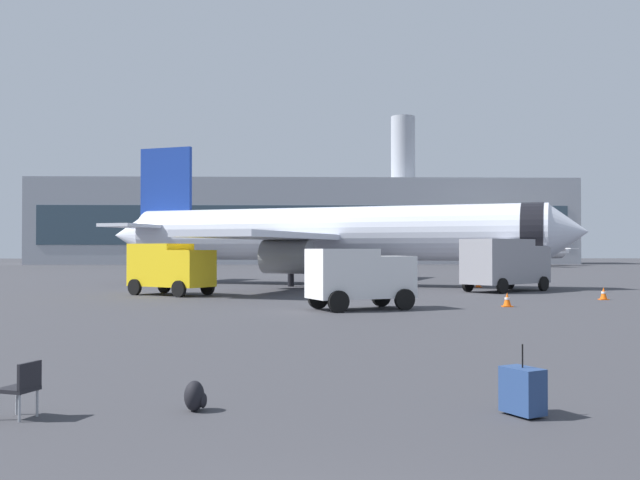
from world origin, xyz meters
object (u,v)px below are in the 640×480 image
airplane_taxiing (513,251)px  service_truck (170,267)px  safety_cone_near (478,282)px  safety_cone_far (604,294)px  safety_cone_mid (507,300)px  airplane_at_gate (326,234)px  cargo_van (359,276)px  traveller_backpack (195,396)px  gate_chair (22,386)px  fuel_truck (505,262)px  rolling_suitcase (523,390)px

airplane_taxiing → service_truck: bearing=-120.2°
safety_cone_near → service_truck: bearing=-158.5°
airplane_taxiing → safety_cone_far: (-17.74, -74.06, -2.01)m
safety_cone_near → safety_cone_mid: 16.57m
airplane_at_gate → cargo_van: (0.64, -20.63, -2.21)m
safety_cone_near → traveller_backpack: safety_cone_near is taller
safety_cone_near → traveller_backpack: bearing=-110.7°
airplane_at_gate → safety_cone_mid: size_ratio=53.72×
airplane_at_gate → safety_cone_near: airplane_at_gate is taller
airplane_taxiing → gate_chair: 105.83m
traveller_backpack → gate_chair: size_ratio=0.56×
service_truck → traveller_backpack: size_ratio=10.85×
service_truck → safety_cone_near: bearing=21.5°
airplane_taxiing → safety_cone_mid: bearing=-107.0°
service_truck → safety_cone_far: bearing=-11.0°
airplane_at_gate → service_truck: 14.24m
safety_cone_mid → gate_chair: size_ratio=0.75×
safety_cone_mid → safety_cone_far: 7.52m
safety_cone_far → safety_cone_mid: bearing=-145.6°
airplane_taxiing → service_truck: 80.56m
airplane_at_gate → gate_chair: (-6.12, -40.02, -3.16)m
cargo_van → traveller_backpack: bearing=-102.5°
safety_cone_mid → gate_chair: (-13.50, -20.66, 0.18)m
fuel_truck → cargo_van: bearing=-128.0°
safety_cone_near → safety_cone_mid: safety_cone_near is taller
safety_cone_near → gate_chair: 40.43m
fuel_truck → cargo_van: size_ratio=1.28×
traveller_backpack → gate_chair: 2.60m
fuel_truck → gate_chair: 36.34m
safety_cone_mid → cargo_van: bearing=-169.3°
safety_cone_near → rolling_suitcase: bearing=-103.2°
safety_cone_near → safety_cone_far: size_ratio=1.23×
safety_cone_far → traveller_backpack: safety_cone_far is taller
safety_cone_near → airplane_taxiing: bearing=71.2°
safety_cone_near → airplane_at_gate: bearing=163.4°
cargo_van → safety_cone_near: (9.57, 17.59, -1.06)m
safety_cone_near → rolling_suitcase: (-8.70, -37.01, 0.00)m
cargo_van → traveller_backpack: cargo_van is taller
service_truck → rolling_suitcase: size_ratio=4.74×
airplane_taxiing → safety_cone_near: 65.51m
airplane_at_gate → service_truck: airplane_at_gate is taller
service_truck → safety_cone_mid: 18.75m
airplane_at_gate → safety_cone_mid: airplane_at_gate is taller
safety_cone_far → rolling_suitcase: bearing=-115.8°
cargo_van → traveller_backpack: size_ratio=10.06×
airplane_at_gate → safety_cone_far: bearing=-48.1°
service_truck → cargo_van: service_truck is taller
service_truck → gate_chair: 29.52m
airplane_at_gate → rolling_suitcase: 40.22m
airplane_taxiing → fuel_truck: size_ratio=3.54×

